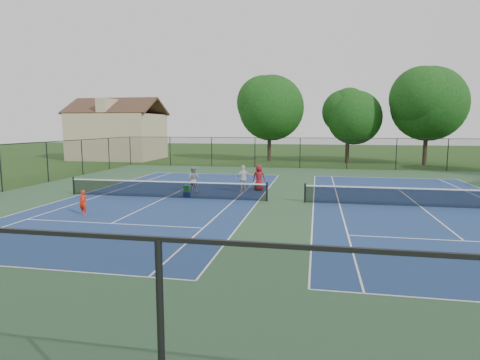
% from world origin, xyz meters
% --- Properties ---
extents(ground, '(140.00, 140.00, 0.00)m').
position_xyz_m(ground, '(0.00, 0.00, 0.00)').
color(ground, '#234716').
rests_on(ground, ground).
extents(court_pad, '(36.00, 36.00, 0.01)m').
position_xyz_m(court_pad, '(0.00, 0.00, 0.00)').
color(court_pad, '#2C4D2B').
rests_on(court_pad, ground).
extents(tennis_court_left, '(12.00, 23.83, 1.07)m').
position_xyz_m(tennis_court_left, '(-7.00, 0.00, 0.10)').
color(tennis_court_left, navy).
rests_on(tennis_court_left, ground).
extents(tennis_court_right, '(12.00, 23.83, 1.07)m').
position_xyz_m(tennis_court_right, '(7.00, 0.00, 0.10)').
color(tennis_court_right, navy).
rests_on(tennis_court_right, ground).
extents(perimeter_fence, '(36.08, 36.08, 3.02)m').
position_xyz_m(perimeter_fence, '(0.00, 0.00, 1.60)').
color(perimeter_fence, black).
rests_on(perimeter_fence, ground).
extents(tree_back_b, '(7.60, 7.60, 10.03)m').
position_xyz_m(tree_back_b, '(-4.00, 26.00, 6.60)').
color(tree_back_b, '#2D2116').
rests_on(tree_back_b, ground).
extents(tree_back_c, '(6.00, 6.00, 8.40)m').
position_xyz_m(tree_back_c, '(5.00, 25.00, 5.48)').
color(tree_back_c, '#2D2116').
rests_on(tree_back_c, ground).
extents(tree_back_d, '(7.80, 7.80, 10.37)m').
position_xyz_m(tree_back_d, '(13.00, 24.00, 6.82)').
color(tree_back_d, '#2D2116').
rests_on(tree_back_d, ground).
extents(clapboard_house, '(10.80, 8.10, 7.65)m').
position_xyz_m(clapboard_house, '(-23.00, 25.00, 3.09)').
color(clapboard_house, tan).
rests_on(clapboard_house, ground).
extents(child_player, '(0.48, 0.36, 1.19)m').
position_xyz_m(child_player, '(-9.09, -5.12, 0.60)').
color(child_player, red).
rests_on(child_player, ground).
extents(instructor, '(0.84, 0.67, 1.65)m').
position_xyz_m(instructor, '(-5.96, 2.03, 0.83)').
color(instructor, gray).
rests_on(instructor, ground).
extents(bystander_a, '(1.09, 0.85, 1.73)m').
position_xyz_m(bystander_a, '(-2.89, 2.80, 0.86)').
color(bystander_a, silver).
rests_on(bystander_a, ground).
extents(bystander_c, '(0.86, 0.58, 1.70)m').
position_xyz_m(bystander_c, '(-2.01, 3.58, 0.85)').
color(bystander_c, maroon).
rests_on(bystander_c, ground).
extents(ball_crate, '(0.42, 0.31, 0.31)m').
position_xyz_m(ball_crate, '(-5.85, 0.40, 0.15)').
color(ball_crate, navy).
rests_on(ball_crate, ground).
extents(ball_hopper, '(0.35, 0.27, 0.41)m').
position_xyz_m(ball_hopper, '(-5.85, 0.40, 0.51)').
color(ball_hopper, green).
rests_on(ball_hopper, ball_crate).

